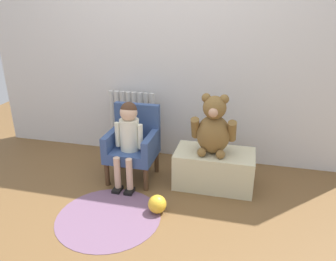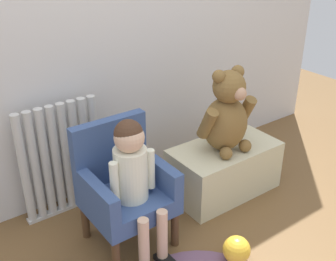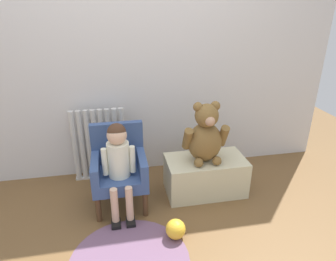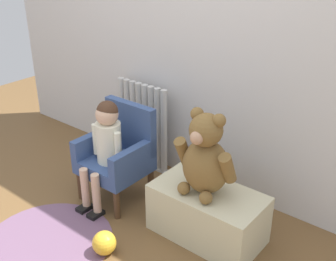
# 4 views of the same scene
# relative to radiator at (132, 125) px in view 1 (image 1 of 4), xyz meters

# --- Properties ---
(ground_plane) EXTENTS (6.00, 6.00, 0.00)m
(ground_plane) POSITION_rel_radiator_xyz_m (0.36, -1.01, -0.34)
(ground_plane) COLOR brown
(back_wall) EXTENTS (3.80, 0.05, 2.40)m
(back_wall) POSITION_rel_radiator_xyz_m (0.36, 0.12, 0.86)
(back_wall) COLOR silver
(back_wall) RESTS_ON ground_plane
(radiator) EXTENTS (0.50, 0.05, 0.69)m
(radiator) POSITION_rel_radiator_xyz_m (0.00, 0.00, 0.00)
(radiator) COLOR silver
(radiator) RESTS_ON ground_plane
(child_armchair) EXTENTS (0.42, 0.40, 0.67)m
(child_armchair) POSITION_rel_radiator_xyz_m (0.16, -0.43, -0.00)
(child_armchair) COLOR #364E80
(child_armchair) RESTS_ON ground_plane
(child_figure) EXTENTS (0.25, 0.35, 0.75)m
(child_figure) POSITION_rel_radiator_xyz_m (0.16, -0.54, 0.15)
(child_figure) COLOR silver
(child_figure) RESTS_ON ground_plane
(low_bench) EXTENTS (0.68, 0.37, 0.32)m
(low_bench) POSITION_rel_radiator_xyz_m (0.90, -0.42, -0.18)
(low_bench) COLOR beige
(low_bench) RESTS_ON ground_plane
(large_teddy_bear) EXTENTS (0.38, 0.27, 0.52)m
(large_teddy_bear) POSITION_rel_radiator_xyz_m (0.88, -0.43, 0.21)
(large_teddy_bear) COLOR brown
(large_teddy_bear) RESTS_ON low_bench
(floor_rug) EXTENTS (0.80, 0.80, 0.01)m
(floor_rug) POSITION_rel_radiator_xyz_m (0.18, -1.08, -0.34)
(floor_rug) COLOR #6F506A
(floor_rug) RESTS_ON ground_plane
(toy_ball) EXTENTS (0.14, 0.14, 0.14)m
(toy_ball) POSITION_rel_radiator_xyz_m (0.52, -0.93, -0.27)
(toy_ball) COLOR yellow
(toy_ball) RESTS_ON ground_plane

